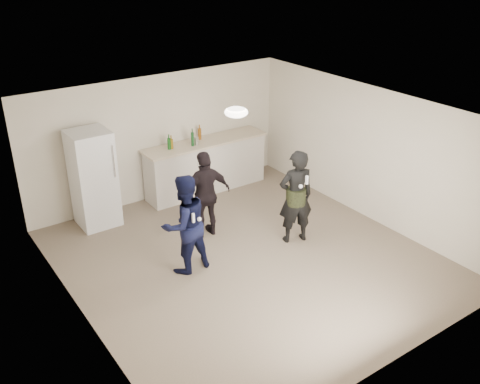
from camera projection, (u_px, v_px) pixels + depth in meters
floor at (247, 258)px, 8.90m from camera, size 6.00×6.00×0.00m
ceiling at (248, 114)px, 7.82m from camera, size 6.00×6.00×0.00m
wall_back at (159, 138)px, 10.58m from camera, size 6.00×0.00×6.00m
wall_front at (399, 282)px, 6.15m from camera, size 6.00×0.00×6.00m
wall_left at (76, 243)px, 6.94m from camera, size 0.00×6.00×6.00m
wall_right at (369, 154)px, 9.79m from camera, size 0.00×6.00×6.00m
counter at (206, 167)px, 11.10m from camera, size 2.60×0.56×1.05m
counter_top at (205, 142)px, 10.86m from camera, size 2.68×0.64×0.04m
fridge at (93, 179)px, 9.63m from camera, size 0.70×0.70×1.80m
fridge_handle at (114, 161)px, 9.33m from camera, size 0.02×0.02×0.60m
ceiling_dome at (236, 112)px, 8.07m from camera, size 0.36×0.36×0.16m
shaker at (197, 141)px, 10.62m from camera, size 0.08×0.08×0.17m
man at (185, 224)px, 8.28m from camera, size 0.83×0.67×1.63m
woman at (296, 197)px, 9.09m from camera, size 0.71×0.57×1.68m
camo_shorts at (296, 196)px, 9.09m from camera, size 0.34×0.34×0.28m
spectator at (206, 194)px, 9.29m from camera, size 0.96×0.47×1.59m
remote_man at (193, 218)px, 7.97m from camera, size 0.04×0.04×0.15m
nunchuk_man at (199, 219)px, 8.09m from camera, size 0.07×0.07×0.07m
remote_woman at (307, 180)px, 8.73m from camera, size 0.04×0.04×0.15m
nunchuk_woman at (301, 186)px, 8.75m from camera, size 0.07×0.07×0.07m
bottle_cluster at (184, 140)px, 10.59m from camera, size 0.86×0.31×0.28m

